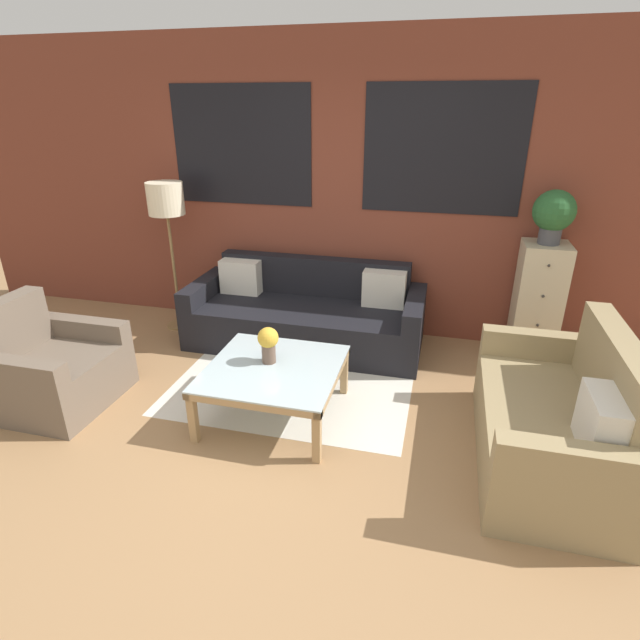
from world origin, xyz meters
name	(u,v)px	position (x,y,z in m)	size (l,w,h in m)	color
ground_plane	(253,475)	(0.00, 0.00, 0.00)	(16.00, 16.00, 0.00)	#9E754C
wall_back_brick	(338,191)	(0.00, 2.44, 1.41)	(8.40, 0.09, 2.80)	brown
rug	(297,378)	(-0.08, 1.24, 0.00)	(1.96, 1.66, 0.00)	silver
couch_dark	(306,316)	(-0.19, 1.95, 0.28)	(2.23, 0.88, 0.78)	black
settee_vintage	(556,423)	(1.84, 0.60, 0.31)	(0.80, 1.53, 0.92)	#99845B
armchair_corner	(53,370)	(-1.82, 0.44, 0.28)	(0.80, 0.87, 0.84)	#6B5B4C
coffee_table	(274,374)	(-0.08, 0.68, 0.36)	(0.96, 0.96, 0.41)	silver
floor_lamp	(166,206)	(-1.60, 2.01, 1.27)	(0.35, 0.35, 1.49)	olive
drawer_cabinet	(537,303)	(1.90, 2.16, 0.54)	(0.39, 0.41, 1.08)	#C6B793
potted_plant	(554,213)	(1.90, 2.16, 1.34)	(0.34, 0.34, 0.45)	#47474C
flower_vase	(268,342)	(-0.14, 0.74, 0.58)	(0.15, 0.15, 0.28)	brown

